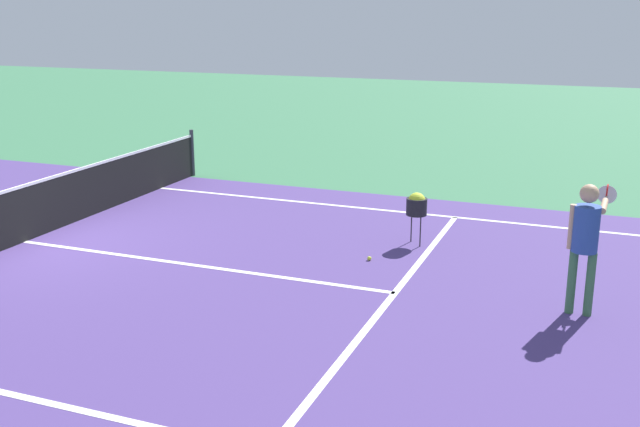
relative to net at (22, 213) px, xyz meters
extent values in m
plane|color=#38724C|center=(0.00, 0.00, -0.49)|extent=(60.00, 60.00, 0.00)
cube|color=#4C387A|center=(0.00, 0.00, -0.49)|extent=(10.62, 24.40, 0.00)
cube|color=white|center=(4.11, -5.95, -0.49)|extent=(0.10, 11.89, 0.01)
cube|color=white|center=(0.00, -6.40, -0.49)|extent=(8.22, 0.10, 0.01)
cube|color=white|center=(0.00, -3.20, -0.49)|extent=(0.10, 6.40, 0.01)
cylinder|color=#33383D|center=(5.47, 0.00, 0.04)|extent=(0.09, 0.09, 1.07)
cube|color=black|center=(0.00, 0.00, -0.04)|extent=(10.93, 0.02, 0.91)
cube|color=white|center=(0.00, 0.00, 0.44)|extent=(10.93, 0.03, 0.05)
cylinder|color=#3F7247|center=(0.16, -8.67, -0.07)|extent=(0.11, 0.11, 0.84)
cylinder|color=#3F7247|center=(0.16, -8.89, -0.07)|extent=(0.11, 0.11, 0.84)
cylinder|color=#2D4C99|center=(0.16, -8.78, 0.64)|extent=(0.32, 0.32, 0.59)
sphere|color=tan|center=(0.16, -8.78, 1.09)|extent=(0.23, 0.23, 0.23)
cylinder|color=tan|center=(0.17, -8.61, 0.65)|extent=(0.08, 0.08, 0.57)
cylinder|color=tan|center=(0.44, -8.96, 0.89)|extent=(0.57, 0.10, 0.08)
cylinder|color=black|center=(0.83, -8.97, 0.89)|extent=(0.22, 0.04, 0.03)
torus|color=red|center=(1.07, -8.98, 0.89)|extent=(0.28, 0.03, 0.28)
cylinder|color=silver|center=(1.07, -8.98, 0.89)|extent=(0.01, 0.25, 0.25)
cylinder|color=black|center=(2.26, -6.11, 0.15)|extent=(0.34, 0.34, 0.28)
cylinder|color=black|center=(2.15, -6.21, -0.24)|extent=(0.02, 0.02, 0.50)
cylinder|color=black|center=(2.36, -6.01, -0.24)|extent=(0.02, 0.02, 0.50)
sphere|color=#CCE033|center=(2.26, -6.11, 0.24)|extent=(0.29, 0.29, 0.29)
sphere|color=#CCE033|center=(1.18, -5.66, -0.46)|extent=(0.07, 0.07, 0.07)
camera|label=1|loc=(-9.34, -8.95, 3.31)|focal=42.18mm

